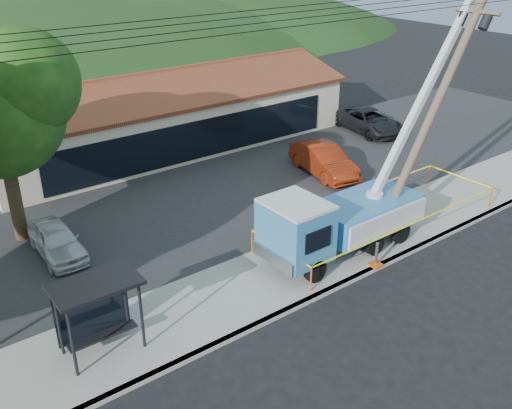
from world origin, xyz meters
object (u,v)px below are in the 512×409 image
Objects in this scene: utility_truck at (340,216)px; car_red at (323,175)px; car_silver at (60,257)px; bus_shelter at (95,299)px; car_dark at (368,133)px; leaning_pole at (435,108)px.

utility_truck reaches higher than car_red.
utility_truck reaches higher than car_silver.
utility_truck is at bearing -118.15° from car_red.
car_red is at bearing 50.57° from utility_truck.
bus_shelter reaches higher than car_silver.
bus_shelter is at bearing -147.19° from car_dark.
utility_truck is at bearing -132.03° from car_dark.
bus_shelter reaches higher than car_dark.
car_silver is at bearing -161.91° from car_dark.
leaning_pole is 15.24m from bus_shelter.
utility_truck is 2.24× the size of car_red.
utility_truck is 8.56m from car_red.
car_silver is 0.80× the size of car_red.
car_red is (14.52, -0.33, 0.00)m from car_silver.
car_red is (5.32, 6.47, -1.76)m from utility_truck.
leaning_pole reaches higher than car_dark.
leaning_pole is at bearing -6.33° from utility_truck.
bus_shelter is 0.67× the size of car_silver.
utility_truck reaches higher than car_dark.
car_red is at bearing 22.88° from bus_shelter.
leaning_pole is 2.05× the size of car_red.
car_silver is at bearing -170.01° from car_red.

